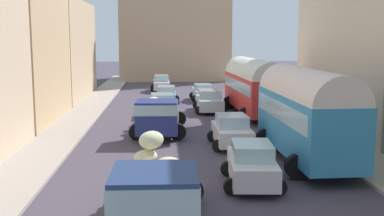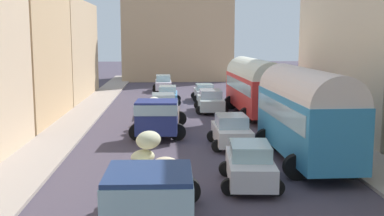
{
  "view_description": "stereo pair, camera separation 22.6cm",
  "coord_description": "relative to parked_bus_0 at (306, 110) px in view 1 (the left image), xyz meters",
  "views": [
    {
      "loc": [
        -1.59,
        -5.21,
        5.46
      ],
      "look_at": [
        0.0,
        20.97,
        1.58
      ],
      "focal_mm": 44.93,
      "sensor_mm": 36.0,
      "label": 1
    },
    {
      "loc": [
        -1.37,
        -5.22,
        5.46
      ],
      "look_at": [
        0.0,
        20.97,
        1.58
      ],
      "focal_mm": 44.93,
      "sensor_mm": 36.0,
      "label": 2
    }
  ],
  "objects": [
    {
      "name": "parked_bus_0",
      "position": [
        0.0,
        0.0,
        0.0
      ],
      "size": [
        3.35,
        8.39,
        4.13
      ],
      "color": "teal",
      "rests_on": "ground"
    },
    {
      "name": "cargo_truck_1",
      "position": [
        -6.49,
        6.15,
        -1.14
      ],
      "size": [
        3.26,
        7.25,
        2.16
      ],
      "color": "navy",
      "rests_on": "ground"
    },
    {
      "name": "car_3",
      "position": [
        -2.97,
        -3.25,
        -1.49
      ],
      "size": [
        2.39,
        3.85,
        1.6
      ],
      "color": "silver",
      "rests_on": "ground"
    },
    {
      "name": "ground_plane",
      "position": [
        -4.63,
        11.89,
        -2.3
      ],
      "size": [
        154.0,
        154.0,
        0.0
      ],
      "primitive_type": "plane",
      "color": "#453D4B"
    },
    {
      "name": "distant_church",
      "position": [
        -4.63,
        41.56,
        4.09
      ],
      "size": [
        13.71,
        7.4,
        20.2
      ],
      "color": "tan",
      "rests_on": "ground"
    },
    {
      "name": "car_1",
      "position": [
        -5.95,
        18.8,
        -1.55
      ],
      "size": [
        2.22,
        3.9,
        1.5
      ],
      "color": "#4691CB",
      "rests_on": "ground"
    },
    {
      "name": "building_left_2",
      "position": [
        -15.87,
        10.99,
        2.59
      ],
      "size": [
        6.03,
        10.39,
        9.7
      ],
      "color": "tan",
      "rests_on": "ground"
    },
    {
      "name": "cargo_truck_0",
      "position": [
        -6.44,
        -7.9,
        -1.04
      ],
      "size": [
        2.99,
        6.95,
        2.43
      ],
      "color": "navy",
      "rests_on": "ground"
    },
    {
      "name": "building_left_3",
      "position": [
        -15.97,
        23.25,
        2.0
      ],
      "size": [
        5.68,
        13.63,
        8.6
      ],
      "color": "tan",
      "rests_on": "ground"
    },
    {
      "name": "sidewalk_left",
      "position": [
        -11.88,
        11.89,
        -2.23
      ],
      "size": [
        2.5,
        70.0,
        0.14
      ],
      "primitive_type": "cube",
      "color": "#A3968D",
      "rests_on": "ground"
    },
    {
      "name": "car_6",
      "position": [
        -2.77,
        20.86,
        -1.56
      ],
      "size": [
        2.24,
        3.93,
        1.44
      ],
      "color": "silver",
      "rests_on": "ground"
    },
    {
      "name": "parked_bus_1",
      "position": [
        0.09,
        12.81,
        -0.1
      ],
      "size": [
        3.49,
        9.8,
        3.97
      ],
      "color": "red",
      "rests_on": "ground"
    },
    {
      "name": "car_5",
      "position": [
        -2.81,
        14.53,
        -1.48
      ],
      "size": [
        2.37,
        4.33,
        1.63
      ],
      "color": "silver",
      "rests_on": "ground"
    },
    {
      "name": "car_4",
      "position": [
        -2.8,
        3.15,
        -1.5
      ],
      "size": [
        2.29,
        3.66,
        1.61
      ],
      "color": "white",
      "rests_on": "ground"
    },
    {
      "name": "car_0",
      "position": [
        -6.27,
        12.77,
        -1.51
      ],
      "size": [
        2.45,
        4.15,
        1.57
      ],
      "color": "silver",
      "rests_on": "ground"
    },
    {
      "name": "building_right_2",
      "position": [
        6.1,
        8.13,
        3.19
      ],
      "size": [
        4.92,
        14.39,
        10.9
      ],
      "color": "beige",
      "rests_on": "ground"
    },
    {
      "name": "car_2",
      "position": [
        -6.39,
        28.39,
        -1.48
      ],
      "size": [
        2.24,
        4.35,
        1.64
      ],
      "color": "silver",
      "rests_on": "ground"
    },
    {
      "name": "sidewalk_right",
      "position": [
        2.62,
        11.89,
        -2.23
      ],
      "size": [
        2.5,
        70.0,
        0.14
      ],
      "primitive_type": "cube",
      "color": "#A1948D",
      "rests_on": "ground"
    }
  ]
}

